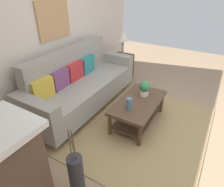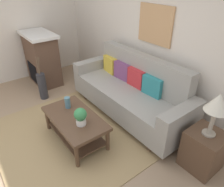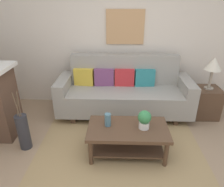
% 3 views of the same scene
% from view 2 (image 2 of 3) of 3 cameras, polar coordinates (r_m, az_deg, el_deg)
% --- Properties ---
extents(ground_plane, '(9.29, 9.29, 0.00)m').
position_cam_2_polar(ground_plane, '(3.33, -19.56, -14.69)').
color(ground_plane, '#9E7F60').
extents(wall_back, '(5.29, 0.10, 2.70)m').
position_cam_2_polar(wall_back, '(3.74, 11.32, 15.69)').
color(wall_back, beige).
rests_on(wall_back, ground_plane).
extents(wall_left, '(0.10, 5.20, 2.70)m').
position_cam_2_polar(wall_left, '(5.28, -26.41, 17.53)').
color(wall_left, beige).
rests_on(wall_left, ground_plane).
extents(area_rug, '(2.39, 2.09, 0.01)m').
position_cam_2_polar(area_rug, '(3.44, -11.69, -11.52)').
color(area_rug, '#A38456').
rests_on(area_rug, ground_plane).
extents(couch, '(2.40, 0.84, 1.08)m').
position_cam_2_polar(couch, '(3.67, 5.17, 0.32)').
color(couch, gray).
rests_on(couch, ground_plane).
extents(throw_pillow_mustard, '(0.37, 0.16, 0.32)m').
position_cam_2_polar(throw_pillow_mustard, '(4.16, -0.45, 8.03)').
color(throw_pillow_mustard, gold).
rests_on(throw_pillow_mustard, couch).
extents(throw_pillow_plum, '(0.37, 0.14, 0.32)m').
position_cam_2_polar(throw_pillow_plum, '(3.89, 2.95, 6.30)').
color(throw_pillow_plum, '#7A4270').
rests_on(throw_pillow_plum, couch).
extents(throw_pillow_crimson, '(0.36, 0.12, 0.32)m').
position_cam_2_polar(throw_pillow_crimson, '(3.63, 6.82, 4.31)').
color(throw_pillow_crimson, red).
rests_on(throw_pillow_crimson, couch).
extents(throw_pillow_teal, '(0.37, 0.15, 0.32)m').
position_cam_2_polar(throw_pillow_teal, '(3.40, 11.21, 2.00)').
color(throw_pillow_teal, teal).
rests_on(throw_pillow_teal, couch).
extents(coffee_table, '(1.10, 0.60, 0.43)m').
position_cam_2_polar(coffee_table, '(3.18, -10.23, -8.03)').
color(coffee_table, '#513826').
rests_on(coffee_table, ground_plane).
extents(tabletop_vase, '(0.09, 0.09, 0.18)m').
position_cam_2_polar(tabletop_vase, '(3.28, -12.23, -2.46)').
color(tabletop_vase, slate).
rests_on(tabletop_vase, coffee_table).
extents(potted_plant_tabletop, '(0.18, 0.18, 0.26)m').
position_cam_2_polar(potted_plant_tabletop, '(2.87, -8.73, -6.22)').
color(potted_plant_tabletop, white).
rests_on(potted_plant_tabletop, coffee_table).
extents(side_table, '(0.44, 0.44, 0.56)m').
position_cam_2_polar(side_table, '(3.02, 23.99, -14.17)').
color(side_table, '#513826').
rests_on(side_table, ground_plane).
extents(table_lamp, '(0.28, 0.28, 0.57)m').
position_cam_2_polar(table_lamp, '(2.60, 27.26, -2.72)').
color(table_lamp, gray).
rests_on(table_lamp, side_table).
extents(fireplace, '(1.02, 0.58, 1.16)m').
position_cam_2_polar(fireplace, '(5.00, -18.89, 9.19)').
color(fireplace, brown).
rests_on(fireplace, ground_plane).
extents(floor_vase, '(0.17, 0.17, 0.55)m').
position_cam_2_polar(floor_vase, '(4.42, -18.74, 1.92)').
color(floor_vase, '#2D2D33').
rests_on(floor_vase, ground_plane).
extents(floor_vase_branch_a, '(0.02, 0.03, 0.36)m').
position_cam_2_polar(floor_vase_branch_a, '(4.22, -19.65, 7.21)').
color(floor_vase_branch_a, brown).
rests_on(floor_vase_branch_a, floor_vase).
extents(floor_vase_branch_b, '(0.05, 0.05, 0.36)m').
position_cam_2_polar(floor_vase_branch_b, '(4.25, -19.57, 7.39)').
color(floor_vase_branch_b, brown).
rests_on(floor_vase_branch_b, floor_vase).
extents(floor_vase_branch_c, '(0.05, 0.03, 0.36)m').
position_cam_2_polar(floor_vase_branch_c, '(4.24, -20.01, 7.26)').
color(floor_vase_branch_c, brown).
rests_on(floor_vase_branch_c, floor_vase).
extents(framed_painting, '(0.70, 0.03, 0.62)m').
position_cam_2_polar(framed_painting, '(3.59, 11.86, 18.16)').
color(framed_painting, tan).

